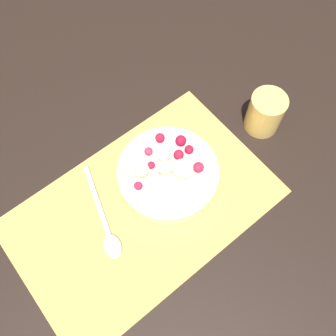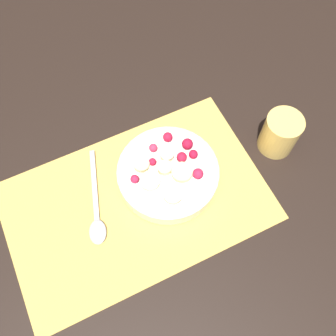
# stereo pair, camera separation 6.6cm
# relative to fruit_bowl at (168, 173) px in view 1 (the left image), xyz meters

# --- Properties ---
(ground_plane) EXTENTS (3.00, 3.00, 0.00)m
(ground_plane) POSITION_rel_fruit_bowl_xyz_m (0.07, 0.02, -0.03)
(ground_plane) COLOR black
(placemat) EXTENTS (0.47, 0.29, 0.01)m
(placemat) POSITION_rel_fruit_bowl_xyz_m (0.07, 0.02, -0.02)
(placemat) COLOR #E0B251
(placemat) RESTS_ON ground_plane
(fruit_bowl) EXTENTS (0.19, 0.19, 0.05)m
(fruit_bowl) POSITION_rel_fruit_bowl_xyz_m (0.00, 0.00, 0.00)
(fruit_bowl) COLOR silver
(fruit_bowl) RESTS_ON placemat
(spoon) EXTENTS (0.07, 0.18, 0.01)m
(spoon) POSITION_rel_fruit_bowl_xyz_m (0.15, 0.01, -0.02)
(spoon) COLOR #B2B2B7
(spoon) RESTS_ON placemat
(drinking_glass) EXTENTS (0.07, 0.07, 0.08)m
(drinking_glass) POSITION_rel_fruit_bowl_xyz_m (-0.22, 0.02, 0.01)
(drinking_glass) COLOR #F4CC66
(drinking_glass) RESTS_ON ground_plane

